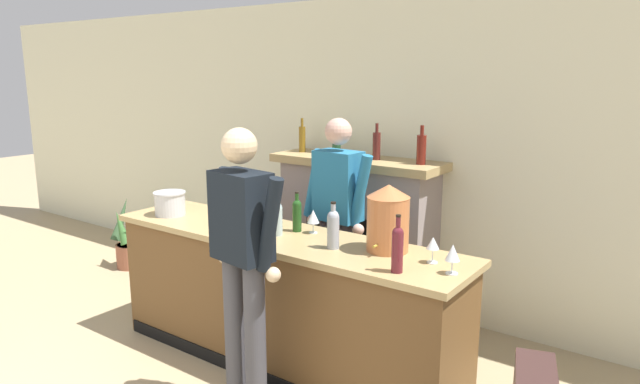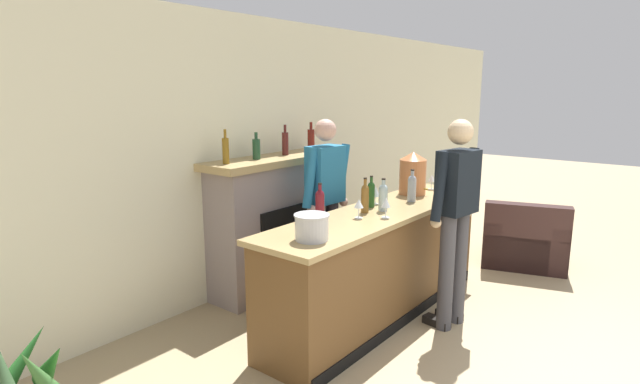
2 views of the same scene
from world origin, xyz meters
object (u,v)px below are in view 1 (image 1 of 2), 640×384
at_px(person_customer, 243,261).
at_px(copper_dispenser, 388,218).
at_px(wine_bottle_burgundy_dark, 268,211).
at_px(wine_bottle_port_short, 277,217).
at_px(wine_bottle_chardonnay_pale, 397,247).
at_px(wine_glass_near_bucket, 453,253).
at_px(wine_bottle_riesling_slim, 297,214).
at_px(wine_glass_by_dispenser, 242,211).
at_px(potted_plant_corner, 131,241).
at_px(wine_glass_front_left, 433,244).
at_px(ice_bucket_steel, 170,203).
at_px(wine_bottle_rose_blush, 241,199).
at_px(person_bartender, 337,218).
at_px(wine_glass_back_row, 241,218).
at_px(wine_glass_front_right, 313,217).
at_px(fireplace_stone, 357,232).
at_px(wine_bottle_merlot_tall, 333,227).

bearing_deg(person_customer, copper_dispenser, 51.29).
bearing_deg(wine_bottle_burgundy_dark, wine_bottle_port_short, -29.55).
bearing_deg(wine_bottle_chardonnay_pale, wine_glass_near_bucket, 30.58).
distance_m(wine_bottle_port_short, wine_glass_near_bucket, 1.30).
xyz_separation_m(wine_bottle_riesling_slim, wine_glass_by_dispenser, (-0.40, -0.14, -0.01)).
xyz_separation_m(wine_bottle_chardonnay_pale, wine_glass_near_bucket, (0.27, 0.16, -0.03)).
height_order(potted_plant_corner, wine_glass_front_left, wine_glass_front_left).
xyz_separation_m(ice_bucket_steel, wine_bottle_rose_blush, (0.48, 0.31, 0.04)).
relative_size(person_bartender, wine_glass_back_row, 9.95).
xyz_separation_m(wine_bottle_chardonnay_pale, wine_glass_by_dispenser, (-1.39, 0.19, -0.03)).
distance_m(wine_glass_back_row, wine_glass_front_right, 0.50).
relative_size(copper_dispenser, wine_glass_by_dispenser, 2.68).
height_order(person_customer, person_bartender, person_customer).
distance_m(wine_bottle_burgundy_dark, wine_glass_near_bucket, 1.46).
height_order(fireplace_stone, wine_bottle_rose_blush, fireplace_stone).
relative_size(potted_plant_corner, wine_glass_back_row, 4.28).
height_order(fireplace_stone, wine_bottle_riesling_slim, fireplace_stone).
bearing_deg(copper_dispenser, wine_bottle_rose_blush, 175.48).
bearing_deg(wine_glass_front_left, wine_bottle_rose_blush, 174.76).
xyz_separation_m(wine_bottle_port_short, wine_glass_front_right, (0.18, 0.19, -0.01)).
height_order(potted_plant_corner, wine_bottle_rose_blush, wine_bottle_rose_blush).
bearing_deg(wine_glass_front_left, wine_glass_back_row, -169.67).
xyz_separation_m(person_customer, wine_bottle_chardonnay_pale, (0.82, 0.41, 0.14)).
relative_size(wine_bottle_rose_blush, wine_glass_back_row, 1.71).
xyz_separation_m(wine_glass_back_row, wine_glass_front_right, (0.37, 0.34, -0.01)).
bearing_deg(wine_glass_front_right, wine_glass_front_left, -5.66).
bearing_deg(wine_bottle_chardonnay_pale, potted_plant_corner, 166.74).
bearing_deg(person_customer, wine_glass_back_row, 134.50).
bearing_deg(wine_bottle_port_short, wine_bottle_riesling_slim, 71.33).
xyz_separation_m(fireplace_stone, person_bartender, (0.17, -0.56, 0.28)).
height_order(wine_bottle_merlot_tall, wine_glass_back_row, wine_bottle_merlot_tall).
xyz_separation_m(copper_dispenser, wine_bottle_rose_blush, (-1.38, 0.11, -0.08)).
distance_m(person_bartender, wine_bottle_merlot_tall, 0.84).
height_order(fireplace_stone, wine_glass_by_dispenser, fireplace_stone).
relative_size(fireplace_stone, copper_dispenser, 3.91).
distance_m(person_customer, wine_glass_by_dispenser, 0.83).
relative_size(fireplace_stone, wine_glass_front_left, 10.51).
distance_m(wine_bottle_port_short, wine_glass_by_dispenser, 0.35).
bearing_deg(wine_bottle_merlot_tall, copper_dispenser, 27.43).
xyz_separation_m(person_customer, wine_glass_front_right, (-0.05, 0.77, 0.11)).
relative_size(copper_dispenser, ice_bucket_steel, 1.70).
distance_m(person_bartender, wine_bottle_riesling_slim, 0.54).
bearing_deg(wine_glass_near_bucket, person_customer, -152.53).
distance_m(copper_dispenser, wine_bottle_riesling_slim, 0.75).
xyz_separation_m(wine_bottle_chardonnay_pale, wine_bottle_port_short, (-1.04, 0.17, -0.02)).
height_order(wine_bottle_merlot_tall, wine_glass_near_bucket, wine_bottle_merlot_tall).
relative_size(wine_bottle_riesling_slim, wine_glass_by_dispenser, 1.79).
relative_size(potted_plant_corner, person_bartender, 0.43).
bearing_deg(wine_bottle_merlot_tall, wine_glass_by_dispenser, 177.33).
bearing_deg(wine_bottle_burgundy_dark, wine_glass_by_dispenser, -160.78).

